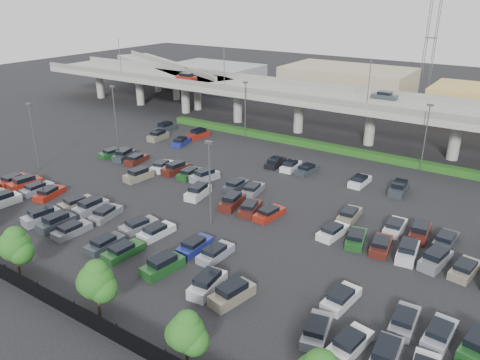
# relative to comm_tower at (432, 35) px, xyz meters

# --- Properties ---
(ground) EXTENTS (280.00, 280.00, 0.00)m
(ground) POSITION_rel_comm_tower_xyz_m (-4.00, -74.00, -15.61)
(ground) COLOR black
(overpass) EXTENTS (150.00, 13.00, 15.80)m
(overpass) POSITION_rel_comm_tower_xyz_m (-4.21, -41.99, -8.64)
(overpass) COLOR gray
(overpass) RESTS_ON ground
(on_ramp) EXTENTS (50.93, 30.13, 8.80)m
(on_ramp) POSITION_rel_comm_tower_xyz_m (-56.10, -30.95, -8.76)
(on_ramp) COLOR gray
(on_ramp) RESTS_ON ground
(hedge) EXTENTS (66.00, 1.60, 1.10)m
(hedge) POSITION_rel_comm_tower_xyz_m (-4.00, -49.00, -15.06)
(hedge) COLOR #194113
(hedge) RESTS_ON ground
(fence) EXTENTS (70.00, 0.10, 2.00)m
(fence) POSITION_rel_comm_tower_xyz_m (-4.05, -102.00, -14.71)
(fence) COLOR black
(fence) RESTS_ON ground
(tree_row) EXTENTS (65.07, 3.66, 5.94)m
(tree_row) POSITION_rel_comm_tower_xyz_m (-3.30, -100.53, -12.09)
(tree_row) COLOR #332316
(tree_row) RESTS_ON ground
(parked_cars) EXTENTS (62.94, 41.64, 1.67)m
(parked_cars) POSITION_rel_comm_tower_xyz_m (-4.44, -79.20, -14.99)
(parked_cars) COLOR slate
(parked_cars) RESTS_ON ground
(light_poles) EXTENTS (66.90, 48.38, 10.30)m
(light_poles) POSITION_rel_comm_tower_xyz_m (-8.12, -72.00, -9.37)
(light_poles) COLOR #515056
(light_poles) RESTS_ON ground
(distant_buildings) EXTENTS (138.00, 24.00, 9.00)m
(distant_buildings) POSITION_rel_comm_tower_xyz_m (8.38, -12.19, -11.87)
(distant_buildings) COLOR gray
(distant_buildings) RESTS_ON ground
(comm_tower) EXTENTS (2.40, 2.40, 30.00)m
(comm_tower) POSITION_rel_comm_tower_xyz_m (0.00, 0.00, 0.00)
(comm_tower) COLOR #515056
(comm_tower) RESTS_ON ground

